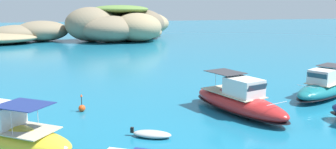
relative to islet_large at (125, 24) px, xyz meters
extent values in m
ellipsoid|color=#9E8966|center=(1.78, -6.99, -0.39)|extent=(13.20, 14.88, 7.09)
ellipsoid|color=#9E8966|center=(3.35, 5.99, -0.11)|extent=(28.38, 27.25, 7.65)
ellipsoid|color=#84755B|center=(-9.28, -3.11, 0.34)|extent=(16.43, 16.69, 8.55)
ellipsoid|color=#84755B|center=(-4.93, -6.36, -0.71)|extent=(20.67, 20.76, 6.45)
ellipsoid|color=#756651|center=(4.62, 2.04, 0.05)|extent=(18.51, 18.48, 7.96)
ellipsoid|color=#9E8966|center=(6.41, -0.20, -2.18)|extent=(9.78, 11.19, 3.51)
ellipsoid|color=olive|center=(-1.37, -0.42, 3.99)|extent=(15.01, 13.65, 2.20)
ellipsoid|color=#84755B|center=(-21.15, 0.66, -1.36)|extent=(13.03, 11.11, 5.16)
ellipsoid|color=#84755B|center=(-26.79, -0.27, -1.83)|extent=(15.18, 13.13, 4.22)
ellipsoid|color=red|center=(-3.03, -68.66, -3.10)|extent=(5.44, 10.29, 1.68)
ellipsoid|color=black|center=(-3.03, -68.66, -3.48)|extent=(5.55, 10.50, 0.20)
cube|color=#C6B793|center=(-3.23, -67.95, -2.39)|extent=(3.85, 5.89, 0.06)
cube|color=silver|center=(-2.90, -69.14, -1.67)|extent=(2.72, 3.21, 1.38)
cube|color=#2D4756|center=(-2.54, -70.49, -1.53)|extent=(1.94, 0.80, 0.73)
cylinder|color=silver|center=(-2.02, -72.37, -2.21)|extent=(2.01, 0.58, 0.04)
cube|color=#333338|center=(-3.49, -67.00, -0.81)|extent=(3.00, 3.46, 0.04)
cylinder|color=silver|center=(-2.49, -66.72, -1.60)|extent=(0.03, 0.03, 1.58)
cylinder|color=silver|center=(-4.49, -67.27, -1.60)|extent=(0.03, 0.03, 1.58)
ellipsoid|color=yellow|center=(-20.04, -71.26, -3.13)|extent=(9.17, 8.18, 1.61)
ellipsoid|color=black|center=(-20.04, -71.26, -3.49)|extent=(9.35, 8.34, 0.19)
cube|color=#C6B793|center=(-19.49, -71.70, -2.45)|extent=(5.58, 5.16, 0.06)
cube|color=navy|center=(-18.75, -72.30, -0.93)|extent=(3.61, 3.52, 0.04)
cylinder|color=silver|center=(-19.38, -73.08, -1.69)|extent=(0.03, 0.03, 1.52)
cylinder|color=silver|center=(-18.12, -71.53, -1.69)|extent=(0.03, 0.03, 1.52)
ellipsoid|color=#19727A|center=(7.19, -66.52, -3.15)|extent=(9.49, 6.52, 1.57)
ellipsoid|color=black|center=(7.19, -66.52, -3.51)|extent=(9.67, 6.65, 0.19)
cube|color=#C6B793|center=(7.81, -66.22, -2.49)|extent=(5.58, 4.33, 0.06)
cube|color=silver|center=(6.78, -66.72, -1.81)|extent=(3.17, 2.87, 1.29)
cube|color=#2D4756|center=(5.60, -67.30, -1.69)|extent=(1.05, 1.74, 0.68)
cylinder|color=silver|center=(3.96, -68.10, -2.31)|extent=(0.88, 1.75, 0.04)
cube|color=#333338|center=(8.64, -65.82, -1.02)|extent=(3.43, 3.15, 0.04)
cylinder|color=silver|center=(8.21, -64.95, -1.75)|extent=(0.03, 0.03, 1.47)
ellipsoid|color=#B2B2B2|center=(-11.09, -71.82, -3.72)|extent=(2.80, 2.24, 0.44)
cube|color=#9E998E|center=(-11.09, -71.82, -3.66)|extent=(1.88, 1.43, 0.06)
cube|color=black|center=(-12.31, -71.13, -3.54)|extent=(0.27, 0.27, 0.36)
sphere|color=#E54C19|center=(-15.21, -64.48, -3.66)|extent=(0.56, 0.56, 0.56)
cylinder|color=black|center=(-15.21, -64.48, -3.16)|extent=(0.06, 0.06, 1.00)
cone|color=#E54C19|center=(-15.21, -64.48, -2.56)|extent=(0.20, 0.20, 0.20)
camera|label=1|loc=(-16.48, -93.02, 4.56)|focal=37.17mm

